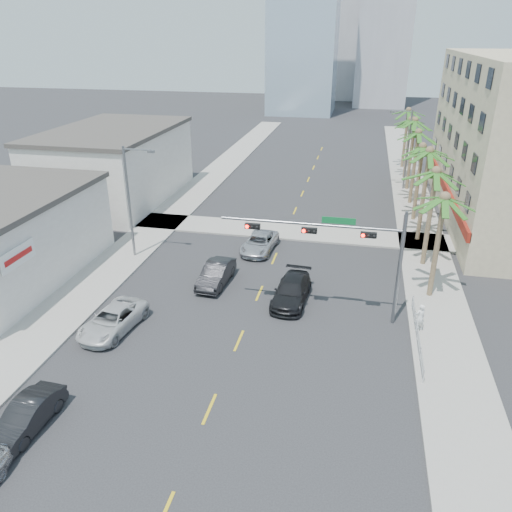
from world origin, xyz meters
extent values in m
plane|color=#262628|center=(0.00, 0.00, 0.00)|extent=(260.00, 260.00, 0.00)
cube|color=gray|center=(12.00, 20.00, 0.07)|extent=(4.00, 120.00, 0.15)
cube|color=gray|center=(-12.00, 20.00, 0.07)|extent=(4.00, 120.00, 0.15)
cube|color=gray|center=(0.00, 22.00, 0.07)|extent=(80.00, 4.00, 0.15)
cube|color=maroon|center=(14.40, 30.00, 3.00)|extent=(0.30, 28.00, 0.80)
cube|color=beige|center=(-19.50, 28.00, 3.60)|extent=(11.00, 18.00, 7.20)
cube|color=#ADADB2|center=(-3.00, 125.00, 21.00)|extent=(16.00, 16.00, 42.00)
cylinder|color=slate|center=(9.00, 8.00, 3.60)|extent=(0.24, 0.24, 7.20)
cylinder|color=slate|center=(3.50, 8.00, 6.20)|extent=(11.00, 0.16, 0.16)
cube|color=#0C662D|center=(5.20, 8.00, 6.55)|extent=(2.00, 0.05, 0.40)
cube|color=black|center=(7.00, 7.85, 5.85)|extent=(0.95, 0.28, 0.32)
sphere|color=#FF0C05|center=(6.68, 7.69, 5.85)|extent=(0.22, 0.22, 0.22)
cube|color=black|center=(3.50, 7.85, 5.85)|extent=(0.95, 0.28, 0.32)
sphere|color=#FF0C05|center=(3.18, 7.69, 5.85)|extent=(0.22, 0.22, 0.22)
cube|color=black|center=(0.00, 7.85, 5.85)|extent=(0.95, 0.28, 0.32)
sphere|color=#FF0C05|center=(-0.32, 7.69, 5.85)|extent=(0.22, 0.22, 0.22)
cylinder|color=brown|center=(11.60, 12.00, 3.60)|extent=(0.36, 0.36, 7.20)
cylinder|color=brown|center=(11.60, 17.20, 3.78)|extent=(0.36, 0.36, 7.56)
cylinder|color=brown|center=(11.60, 22.40, 3.96)|extent=(0.36, 0.36, 7.92)
cylinder|color=brown|center=(11.60, 27.60, 3.60)|extent=(0.36, 0.36, 7.20)
cylinder|color=brown|center=(11.60, 32.80, 3.78)|extent=(0.36, 0.36, 7.56)
cylinder|color=brown|center=(11.60, 38.00, 3.96)|extent=(0.36, 0.36, 7.92)
cylinder|color=brown|center=(11.60, 43.20, 3.60)|extent=(0.36, 0.36, 7.20)
cylinder|color=brown|center=(11.60, 48.40, 3.78)|extent=(0.36, 0.36, 7.56)
cylinder|color=slate|center=(-11.20, 14.00, 4.50)|extent=(0.20, 0.20, 9.00)
cylinder|color=slate|center=(-10.10, 14.00, 8.80)|extent=(2.20, 0.12, 0.12)
cube|color=slate|center=(-9.00, 14.00, 8.70)|extent=(0.50, 0.25, 0.18)
cylinder|color=slate|center=(11.20, 38.00, 4.50)|extent=(0.20, 0.20, 9.00)
cylinder|color=slate|center=(10.10, 38.00, 8.80)|extent=(2.20, 0.12, 0.12)
cube|color=slate|center=(9.00, 38.00, 8.70)|extent=(0.50, 0.25, 0.18)
cylinder|color=silver|center=(10.30, 6.00, 0.55)|extent=(0.08, 8.00, 0.08)
cylinder|color=silver|center=(10.30, 6.00, 0.90)|extent=(0.08, 8.00, 0.08)
cylinder|color=silver|center=(10.30, 2.00, 0.50)|extent=(0.08, 0.08, 1.00)
cylinder|color=silver|center=(10.30, 4.00, 0.50)|extent=(0.08, 0.08, 1.00)
cylinder|color=silver|center=(10.30, 6.00, 0.50)|extent=(0.08, 0.08, 1.00)
cylinder|color=silver|center=(10.30, 8.00, 0.50)|extent=(0.08, 0.08, 1.00)
cylinder|color=silver|center=(10.30, 10.00, 0.50)|extent=(0.08, 0.08, 1.00)
imported|color=black|center=(-7.80, -4.95, 0.70)|extent=(1.66, 4.31, 1.40)
imported|color=silver|center=(-7.80, 3.51, 0.72)|extent=(3.06, 5.44, 1.44)
imported|color=black|center=(-3.37, 10.83, 0.78)|extent=(1.91, 4.81, 1.56)
imported|color=silver|center=(-1.50, 17.30, 0.71)|extent=(2.73, 5.24, 1.41)
imported|color=black|center=(2.35, 9.39, 0.77)|extent=(2.44, 5.40, 1.54)
imported|color=white|center=(10.48, 7.15, 1.05)|extent=(0.78, 0.69, 1.79)
camera|label=1|loc=(6.20, -20.16, 16.82)|focal=35.00mm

